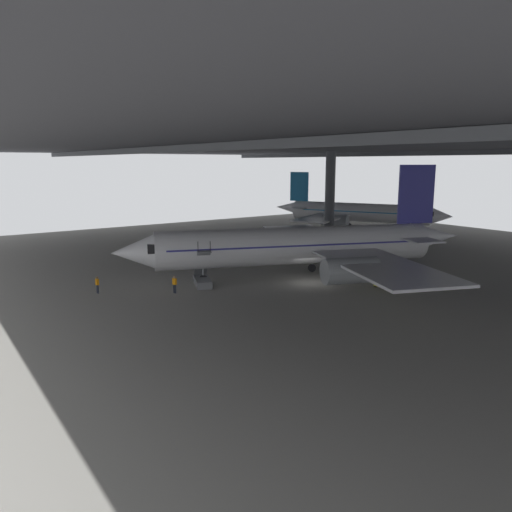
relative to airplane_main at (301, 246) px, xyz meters
name	(u,v)px	position (x,y,z in m)	size (l,w,h in m)	color
ground_plane	(308,282)	(1.85, -0.51, -3.56)	(110.00, 110.00, 0.00)	gray
hangar_structure	(401,142)	(1.80, 13.23, 11.06)	(121.00, 99.00, 15.24)	#4C4F54
airplane_main	(301,246)	(0.00, 0.00, 0.00)	(37.23, 37.36, 12.06)	white
boarding_stairs	(202,278)	(-3.32, -10.24, -2.82)	(4.54, 2.88, 4.78)	slate
crew_worker_near_nose	(97,284)	(-6.31, -19.98, -2.63)	(0.54, 0.28, 1.64)	#232838
crew_worker_by_stairs	(175,283)	(-2.10, -13.94, -2.59)	(0.51, 0.35, 1.70)	#232838
airplane_distant	(356,212)	(-23.64, 33.35, -0.29)	(30.61, 30.84, 10.49)	white
baggage_tug	(386,282)	(8.03, 4.31, -3.04)	(1.36, 2.24, 0.90)	yellow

